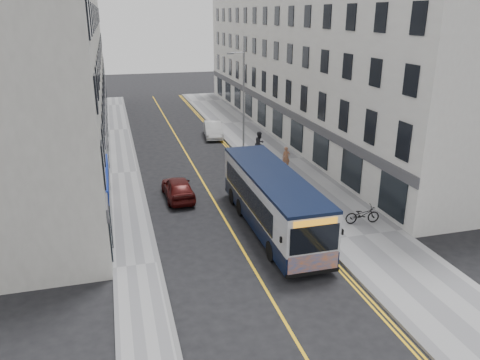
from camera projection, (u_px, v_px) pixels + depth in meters
ground at (238, 241)px, 23.07m from camera, size 140.00×140.00×0.00m
pavement_east at (276, 160)px, 35.50m from camera, size 4.50×64.00×0.12m
pavement_west at (124, 173)px, 32.70m from camera, size 2.00×64.00×0.12m
kerb_east at (248, 163)px, 34.94m from camera, size 0.18×64.00×0.13m
kerb_west at (139, 172)px, 32.94m from camera, size 0.18×64.00×0.13m
road_centre_line at (195, 168)px, 33.96m from camera, size 0.12×64.00×0.01m
road_dbl_yellow_inner at (242, 164)px, 34.85m from camera, size 0.10×64.00×0.01m
road_dbl_yellow_outer at (244, 164)px, 34.90m from camera, size 0.10×64.00×0.01m
terrace_east at (299, 61)px, 42.81m from camera, size 6.00×46.00×13.00m
terrace_west at (62, 67)px, 37.70m from camera, size 6.00×46.00×13.00m
streetlamp at (243, 100)px, 35.34m from camera, size 1.32×0.18×8.00m
city_bus at (272, 199)px, 23.86m from camera, size 2.46×10.53×3.06m
bicycle at (362, 215)px, 24.63m from camera, size 1.92×0.84×0.98m
pedestrian_near at (286, 158)px, 33.28m from camera, size 0.63×0.47×1.57m
pedestrian_far at (260, 144)px, 36.24m from camera, size 1.17×1.13×1.90m
car_white at (213, 130)px, 42.14m from camera, size 2.00×4.40×1.40m
car_maroon at (178, 188)px, 28.18m from camera, size 1.74×4.06×1.37m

